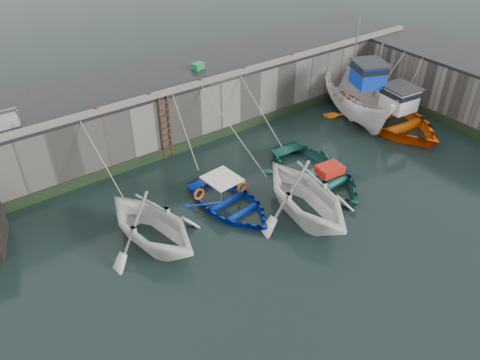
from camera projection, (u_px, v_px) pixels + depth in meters
ground at (344, 255)px, 17.43m from camera, size 120.00×120.00×0.00m
quay_back at (176, 100)px, 24.88m from camera, size 30.00×5.00×3.00m
road_back at (174, 72)px, 23.97m from camera, size 30.00×5.00×0.16m
kerb_back at (198, 84)px, 22.30m from camera, size 30.00×0.30×0.20m
algae_back at (203, 140)px, 23.91m from camera, size 30.00×0.08×0.50m
algae_right at (470, 131)px, 24.64m from camera, size 0.08×15.00×0.50m
ladder at (166, 128)px, 22.15m from camera, size 0.51×0.08×3.20m
boat_near_white at (153, 242)px, 18.02m from camera, size 4.95×5.46×2.50m
boat_near_white_rope at (113, 193)px, 20.58m from camera, size 0.04×3.75×3.10m
boat_near_blue at (230, 207)px, 19.78m from camera, size 3.65×4.80×0.93m
boat_near_blue_rope at (185, 167)px, 22.32m from camera, size 0.04×3.71×3.10m
boat_near_blacktrim at (304, 215)px, 19.38m from camera, size 5.17×5.78×2.75m
boat_near_blacktrim_rope at (235, 162)px, 22.65m from camera, size 0.04×5.49×3.10m
boat_near_navy at (316, 179)px, 21.47m from camera, size 4.42×5.83×1.14m
boat_near_navy_rope at (261, 142)px, 24.22m from camera, size 0.04×4.17×3.10m
boat_far_white at (359, 100)px, 25.85m from camera, size 4.70×7.04×5.54m
boat_far_orange at (387, 116)px, 25.61m from camera, size 5.79×7.60×4.47m
fish_crate at (198, 66)px, 23.98m from camera, size 0.67×0.57×0.31m
bollard_a at (96, 110)px, 19.96m from camera, size 0.18×0.18×0.28m
bollard_b at (149, 95)px, 21.15m from camera, size 0.18×0.18×0.28m
bollard_c at (200, 81)px, 22.44m from camera, size 0.18×0.18×0.28m
bollard_d at (244, 69)px, 23.68m from camera, size 0.18×0.18×0.28m
bollard_e at (292, 56)px, 25.20m from camera, size 0.18×0.18×0.28m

